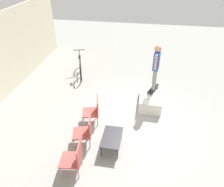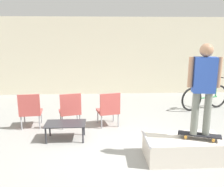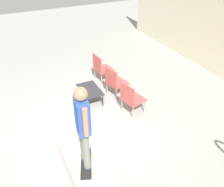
# 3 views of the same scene
# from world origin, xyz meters

# --- Properties ---
(ground_plane) EXTENTS (24.00, 24.00, 0.00)m
(ground_plane) POSITION_xyz_m (0.00, 0.00, 0.00)
(ground_plane) COLOR gray
(skate_ramp_box) EXTENTS (1.48, 0.78, 0.45)m
(skate_ramp_box) POSITION_xyz_m (1.31, -0.42, 0.21)
(skate_ramp_box) COLOR silver
(skate_ramp_box) RESTS_ON ground_plane
(skateboard_on_ramp) EXTENTS (0.79, 0.46, 0.07)m
(skateboard_on_ramp) POSITION_xyz_m (1.56, -0.49, 0.51)
(skateboard_on_ramp) COLOR black
(skateboard_on_ramp) RESTS_ON skate_ramp_box
(person_skater) EXTENTS (0.57, 0.24, 1.66)m
(person_skater) POSITION_xyz_m (1.56, -0.49, 1.49)
(person_skater) COLOR gray
(person_skater) RESTS_ON skateboard_on_ramp
(coffee_table) EXTENTS (0.90, 0.55, 0.39)m
(coffee_table) POSITION_xyz_m (-1.06, 0.61, 0.34)
(coffee_table) COLOR #2D2D33
(coffee_table) RESTS_ON ground_plane
(patio_chair_left) EXTENTS (0.58, 0.58, 0.91)m
(patio_chair_left) POSITION_xyz_m (-2.03, 1.40, 0.48)
(patio_chair_left) COLOR #99999E
(patio_chair_left) RESTS_ON ground_plane
(patio_chair_center) EXTENTS (0.63, 0.63, 0.91)m
(patio_chair_center) POSITION_xyz_m (-1.03, 1.40, 0.48)
(patio_chair_center) COLOR #99999E
(patio_chair_center) RESTS_ON ground_plane
(patio_chair_right) EXTENTS (0.62, 0.62, 0.91)m
(patio_chair_right) POSITION_xyz_m (-0.05, 1.40, 0.48)
(patio_chair_right) COLOR #99999E
(patio_chair_right) RESTS_ON ground_plane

